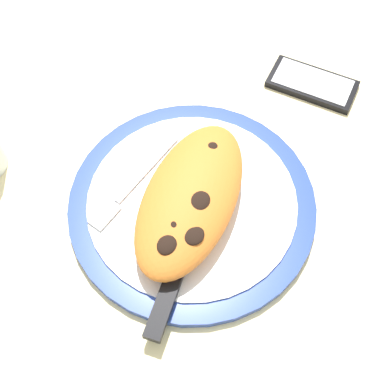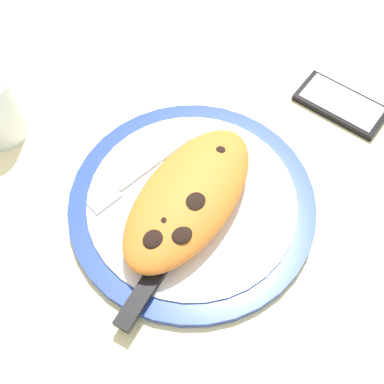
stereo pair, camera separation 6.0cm
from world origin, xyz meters
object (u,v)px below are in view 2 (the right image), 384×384
(fork, at_px, (132,179))
(smartphone, at_px, (341,104))
(plate, at_px, (192,203))
(knife, at_px, (159,269))
(calzone, at_px, (189,197))

(fork, relative_size, smartphone, 1.18)
(plate, relative_size, knife, 1.40)
(fork, xyz_separation_m, smartphone, (-0.31, 0.09, -0.01))
(calzone, distance_m, knife, 0.09)
(calzone, relative_size, fork, 1.52)
(plate, xyz_separation_m, smartphone, (-0.27, 0.01, -0.00))
(smartphone, bearing_deg, calzone, -1.79)
(plate, height_order, fork, fork)
(knife, bearing_deg, calzone, -152.88)
(calzone, relative_size, smartphone, 1.79)
(fork, distance_m, smartphone, 0.32)
(smartphone, bearing_deg, fork, -15.76)
(knife, distance_m, smartphone, 0.36)
(fork, height_order, smartphone, fork)
(knife, height_order, smartphone, knife)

